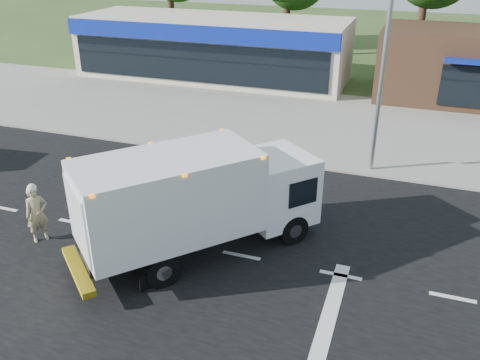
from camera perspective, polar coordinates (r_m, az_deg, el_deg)
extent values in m
plane|color=#385123|center=(15.57, 0.17, -8.53)|extent=(120.00, 120.00, 0.00)
cube|color=black|center=(15.56, 0.17, -8.51)|extent=(60.00, 14.00, 0.02)
cube|color=gray|center=(22.54, 7.04, 2.79)|extent=(60.00, 2.40, 0.12)
cube|color=gray|center=(27.91, 9.72, 7.04)|extent=(60.00, 9.00, 0.02)
cube|color=silver|center=(19.97, -25.06, -2.88)|extent=(1.20, 0.15, 0.01)
cube|color=silver|center=(18.13, -18.11, -4.53)|extent=(1.20, 0.15, 0.01)
cube|color=silver|center=(16.62, -9.71, -6.43)|extent=(1.20, 0.15, 0.01)
cube|color=silver|center=(15.56, 0.17, -8.47)|extent=(1.20, 0.15, 0.01)
cube|color=silver|center=(15.02, 11.23, -10.44)|extent=(1.20, 0.15, 0.01)
cube|color=silver|center=(15.08, 22.78, -12.06)|extent=(1.20, 0.15, 0.01)
cube|color=silver|center=(12.71, 8.98, -18.08)|extent=(0.40, 7.00, 0.01)
cube|color=black|center=(15.15, -7.65, -6.63)|extent=(4.13, 4.47, 0.36)
cube|color=white|center=(16.17, 4.05, -0.74)|extent=(2.98, 2.97, 2.13)
cube|color=black|center=(16.58, 6.88, 0.61)|extent=(1.55, 1.39, 0.91)
cube|color=white|center=(14.45, -7.98, -1.85)|extent=(5.19, 5.42, 2.39)
cube|color=silver|center=(13.90, -17.80, -4.34)|extent=(1.56, 1.39, 1.93)
cube|color=yellow|center=(14.67, -17.70, -9.67)|extent=(2.06, 1.88, 0.18)
cube|color=orange|center=(13.95, -8.27, 2.40)|extent=(5.09, 5.29, 0.08)
cylinder|color=black|center=(17.41, 2.36, -2.68)|extent=(0.87, 0.93, 0.97)
cylinder|color=black|center=(16.02, 5.97, -5.53)|extent=(0.87, 0.93, 0.97)
cylinder|color=black|center=(15.90, -11.38, -6.19)|extent=(0.87, 0.93, 0.97)
cylinder|color=black|center=(14.28, -8.71, -10.01)|extent=(0.87, 0.93, 0.97)
imported|color=tan|center=(17.07, -21.83, -3.57)|extent=(0.76, 0.82, 1.88)
sphere|color=white|center=(16.68, -22.33, -0.84)|extent=(0.28, 0.28, 0.28)
cube|color=beige|center=(35.42, -3.07, 14.64)|extent=(18.00, 6.00, 4.00)
cube|color=#0B2096|center=(32.42, -5.23, 16.06)|extent=(18.00, 0.30, 1.00)
cube|color=black|center=(32.76, -5.11, 12.96)|extent=(17.00, 0.12, 2.40)
cube|color=#382316|center=(32.99, 24.25, 11.66)|extent=(10.00, 6.00, 4.00)
cube|color=#0B2096|center=(29.78, 24.85, 12.03)|extent=(3.00, 1.20, 0.20)
cube|color=black|center=(30.13, 24.36, 9.49)|extent=(3.00, 0.12, 2.20)
cylinder|color=gray|center=(20.37, 15.66, 11.25)|extent=(0.18, 0.18, 8.00)
cylinder|color=#332114|center=(45.25, -7.78, 19.00)|extent=(0.56, 0.56, 7.35)
cylinder|color=#332114|center=(41.79, 5.27, 18.24)|extent=(0.56, 0.56, 6.86)
cylinder|color=#332114|center=(40.46, 19.80, 17.39)|extent=(0.56, 0.56, 7.84)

